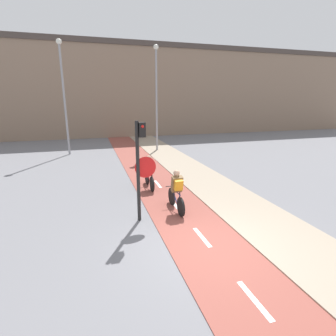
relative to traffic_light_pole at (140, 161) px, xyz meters
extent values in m
plane|color=slate|center=(1.40, -2.12, -1.97)|extent=(120.00, 120.00, 0.00)
cube|color=brown|center=(1.40, -2.12, -1.96)|extent=(2.19, 60.00, 0.02)
cube|color=white|center=(1.40, -4.12, -1.95)|extent=(0.12, 1.10, 0.00)
cube|color=white|center=(1.40, -1.62, -1.95)|extent=(0.12, 1.10, 0.00)
cube|color=white|center=(1.40, 0.88, -1.95)|extent=(0.12, 1.10, 0.00)
cube|color=white|center=(1.40, 3.38, -1.95)|extent=(0.12, 1.10, 0.00)
cube|color=white|center=(1.40, 5.88, -1.95)|extent=(0.12, 1.10, 0.00)
cube|color=white|center=(1.40, 8.38, -1.95)|extent=(0.12, 1.10, 0.00)
cube|color=gray|center=(3.70, -2.12, -1.95)|extent=(2.40, 60.00, 0.05)
cube|color=#89705B|center=(1.40, 21.94, 2.45)|extent=(60.00, 5.00, 8.84)
cube|color=#473D38|center=(1.40, 21.94, 7.12)|extent=(60.00, 5.20, 0.50)
cylinder|color=black|center=(-0.08, 0.00, -0.38)|extent=(0.11, 0.11, 3.19)
cube|color=black|center=(0.07, 0.00, 0.94)|extent=(0.20, 0.20, 0.44)
sphere|color=red|center=(0.07, -0.11, 1.05)|extent=(0.09, 0.09, 0.09)
cone|color=red|center=(0.15, 0.00, -0.22)|extent=(0.67, 0.01, 0.67)
cone|color=silver|center=(0.15, 0.00, -0.22)|extent=(0.60, 0.02, 0.60)
cylinder|color=gray|center=(-2.90, 11.81, 1.67)|extent=(0.14, 0.14, 7.28)
sphere|color=silver|center=(-2.90, 11.81, 5.41)|extent=(0.36, 0.36, 0.36)
cylinder|color=gray|center=(3.43, 11.43, 1.63)|extent=(0.14, 0.14, 7.21)
sphere|color=silver|center=(3.43, 11.43, 5.35)|extent=(0.36, 0.36, 0.36)
cylinder|color=black|center=(1.30, -0.10, -1.65)|extent=(0.07, 0.65, 0.65)
cylinder|color=black|center=(1.30, 0.92, -1.65)|extent=(0.07, 0.65, 0.65)
cylinder|color=navy|center=(1.30, 0.61, -1.48)|extent=(0.04, 0.65, 0.40)
cylinder|color=navy|center=(1.30, 0.14, -1.46)|extent=(0.04, 0.34, 0.43)
cylinder|color=navy|center=(1.30, 0.45, -1.28)|extent=(0.04, 0.94, 0.07)
cylinder|color=navy|center=(1.30, 0.10, -1.66)|extent=(0.04, 0.39, 0.05)
cylinder|color=black|center=(1.30, 0.92, -1.24)|extent=(0.46, 0.03, 0.03)
cube|color=brown|center=(1.30, 0.34, -0.98)|extent=(0.36, 0.31, 0.59)
sphere|color=tan|center=(1.30, 0.38, -0.60)|extent=(0.22, 0.22, 0.22)
cylinder|color=#232328|center=(1.20, 0.31, -1.41)|extent=(0.04, 0.07, 0.41)
cylinder|color=#232328|center=(1.40, 0.31, -1.41)|extent=(0.04, 0.07, 0.41)
cube|color=orange|center=(1.30, 0.16, -0.96)|extent=(0.28, 0.23, 0.39)
cylinder|color=black|center=(0.94, 2.54, -1.66)|extent=(0.07, 0.63, 0.63)
cylinder|color=black|center=(0.94, 3.54, -1.66)|extent=(0.07, 0.63, 0.63)
cylinder|color=maroon|center=(0.94, 3.23, -1.49)|extent=(0.04, 0.64, 0.39)
cylinder|color=maroon|center=(0.94, 2.77, -1.48)|extent=(0.04, 0.33, 0.42)
cylinder|color=maroon|center=(0.94, 3.08, -1.29)|extent=(0.04, 0.92, 0.07)
cylinder|color=maroon|center=(0.94, 2.73, -1.66)|extent=(0.04, 0.38, 0.05)
cylinder|color=black|center=(0.94, 3.54, -1.26)|extent=(0.46, 0.03, 0.03)
cube|color=brown|center=(0.94, 2.97, -1.00)|extent=(0.36, 0.31, 0.59)
sphere|color=tan|center=(0.94, 3.01, -0.62)|extent=(0.22, 0.22, 0.22)
cylinder|color=#232328|center=(0.84, 2.94, -1.43)|extent=(0.04, 0.07, 0.40)
cylinder|color=#232328|center=(1.04, 2.94, -1.43)|extent=(0.04, 0.07, 0.40)
cube|color=#28282D|center=(0.94, 2.79, -0.98)|extent=(0.28, 0.23, 0.39)
camera|label=1|loc=(-1.43, -7.73, 1.83)|focal=28.00mm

